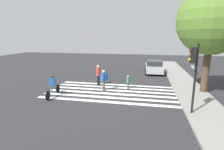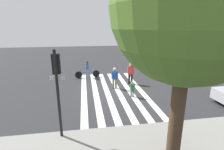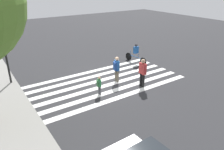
{
  "view_description": "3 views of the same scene",
  "coord_description": "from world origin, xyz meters",
  "views": [
    {
      "loc": [
        13.07,
        2.72,
        4.37
      ],
      "look_at": [
        0.22,
        0.16,
        1.45
      ],
      "focal_mm": 28.0,
      "sensor_mm": 36.0,
      "label": 1
    },
    {
      "loc": [
        2.03,
        12.38,
        4.92
      ],
      "look_at": [
        -0.0,
        -0.31,
        1.22
      ],
      "focal_mm": 28.0,
      "sensor_mm": 36.0,
      "label": 2
    },
    {
      "loc": [
        -11.15,
        7.08,
        6.19
      ],
      "look_at": [
        -1.14,
        0.33,
        0.99
      ],
      "focal_mm": 35.0,
      "sensor_mm": 36.0,
      "label": 3
    }
  ],
  "objects": [
    {
      "name": "pedestrian_adult_tall_backpack",
      "position": [
        -1.2,
        1.28,
        0.67
      ],
      "size": [
        0.34,
        0.32,
        1.14
      ],
      "rotation": [
        0.0,
        0.0,
        2.88
      ],
      "color": "#4C4C51",
      "rests_on": "ground_plane"
    },
    {
      "name": "cyclist_near_curb",
      "position": [
        1.81,
        -3.99,
        0.87
      ],
      "size": [
        2.35,
        0.42,
        1.62
      ],
      "rotation": [
        0.0,
        0.0,
        0.09
      ],
      "color": "black",
      "rests_on": "ground_plane"
    },
    {
      "name": "street_tree",
      "position": [
        -1.16,
        7.19,
        5.42
      ],
      "size": [
        4.92,
        4.92,
        7.9
      ],
      "color": "#4C3826",
      "rests_on": "ground_plane"
    },
    {
      "name": "pedestrian_adult_yellow_jacket",
      "position": [
        -0.28,
        -0.6,
        1.0
      ],
      "size": [
        0.52,
        0.48,
        1.71
      ],
      "rotation": [
        0.0,
        0.0,
        2.85
      ],
      "color": "#6B6051",
      "rests_on": "ground_plane"
    },
    {
      "name": "ground_plane",
      "position": [
        0.0,
        0.0,
        0.0
      ],
      "size": [
        60.0,
        60.0,
        0.0
      ],
      "primitive_type": "plane",
      "color": "#2D2D30"
    },
    {
      "name": "traffic_light",
      "position": [
        3.18,
        5.21,
        2.81
      ],
      "size": [
        0.6,
        0.5,
        4.01
      ],
      "color": "black",
      "rests_on": "ground_plane"
    },
    {
      "name": "crosswalk_stripes",
      "position": [
        -0.0,
        0.0,
        0.0
      ],
      "size": [
        4.76,
        10.0,
        0.01
      ],
      "color": "white",
      "rests_on": "ground_plane"
    },
    {
      "name": "pedestrian_adult_blue_shirt",
      "position": [
        -1.81,
        -1.52,
        1.04
      ],
      "size": [
        0.52,
        0.27,
        1.84
      ],
      "rotation": [
        0.0,
        0.0,
        3.08
      ],
      "color": "black",
      "rests_on": "ground_plane"
    },
    {
      "name": "sidewalk_curb",
      "position": [
        0.0,
        6.25,
        0.07
      ],
      "size": [
        36.0,
        2.5,
        0.14
      ],
      "color": "gray",
      "rests_on": "ground_plane"
    }
  ]
}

